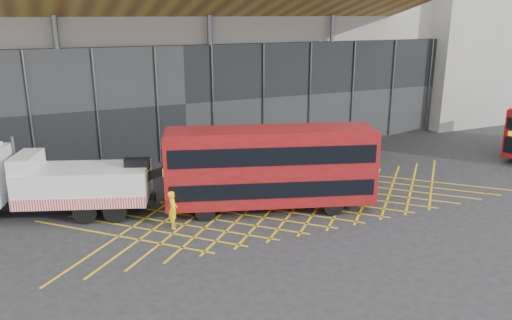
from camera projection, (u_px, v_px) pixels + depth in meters
name	position (u px, v px, depth m)	size (l,w,h in m)	color
ground_plane	(215.00, 220.00, 25.41)	(120.00, 120.00, 0.00)	#242427
road_markings	(297.00, 205.00, 27.30)	(26.36, 7.16, 0.01)	yellow
construction_building	(156.00, 28.00, 39.71)	(55.00, 23.97, 18.00)	gray
east_building	(463.00, 14.00, 49.21)	(15.00, 12.00, 20.00)	gray
recovery_truck	(45.00, 182.00, 25.37)	(11.30, 5.95, 4.01)	black
bus_towed	(270.00, 166.00, 26.01)	(11.10, 5.75, 4.43)	maroon
worker	(173.00, 210.00, 24.20)	(0.69, 0.45, 1.89)	yellow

